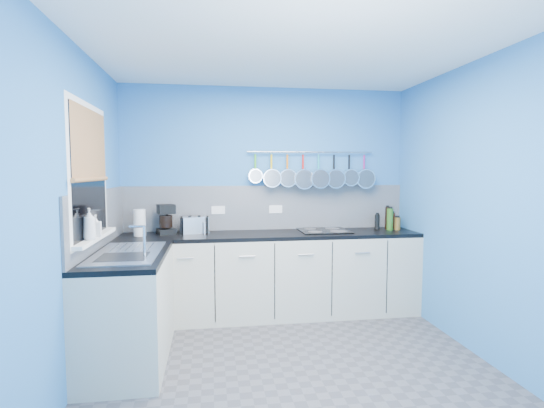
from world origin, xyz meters
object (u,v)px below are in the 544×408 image
object	(u,v)px
coffee_maker	(166,219)
hob	(324,231)
canister	(204,227)
paper_towel	(140,223)
soap_bottle_b	(96,226)
toaster	(195,225)
soap_bottle_a	(89,224)

from	to	relation	value
coffee_maker	hob	bearing A→B (deg)	-21.46
canister	hob	world-z (taller)	canister
paper_towel	canister	size ratio (longest dim) A/B	2.22
paper_towel	canister	bearing A→B (deg)	8.84
soap_bottle_b	canister	bearing A→B (deg)	51.57
soap_bottle_b	toaster	size ratio (longest dim) A/B	0.63
soap_bottle_b	hob	distance (m)	2.36
soap_bottle_a	hob	world-z (taller)	soap_bottle_a
canister	paper_towel	bearing A→B (deg)	-171.16
coffee_maker	canister	world-z (taller)	coffee_maker
canister	hob	size ratio (longest dim) A/B	0.23
paper_towel	coffee_maker	distance (m)	0.27
soap_bottle_a	paper_towel	distance (m)	1.13
toaster	soap_bottle_b	bearing A→B (deg)	-140.23
soap_bottle_a	canister	bearing A→B (deg)	55.60
soap_bottle_a	canister	world-z (taller)	soap_bottle_a
soap_bottle_b	canister	xyz separation A→B (m)	(0.83, 1.04, -0.17)
soap_bottle_a	hob	xyz separation A→B (m)	(2.14, 1.15, -0.26)
toaster	hob	size ratio (longest dim) A/B	0.51
soap_bottle_b	hob	size ratio (longest dim) A/B	0.32
soap_bottle_b	hob	xyz separation A→B (m)	(2.14, 0.99, -0.23)
soap_bottle_a	toaster	size ratio (longest dim) A/B	0.87
paper_towel	soap_bottle_a	bearing A→B (deg)	-98.95
coffee_maker	canister	size ratio (longest dim) A/B	2.54
soap_bottle_b	toaster	xyz separation A→B (m)	(0.72, 1.06, -0.15)
hob	toaster	bearing A→B (deg)	176.83
soap_bottle_a	toaster	distance (m)	1.44
toaster	hob	world-z (taller)	toaster
toaster	canister	xyz separation A→B (m)	(0.10, -0.02, -0.03)
paper_towel	toaster	world-z (taller)	paper_towel
paper_towel	hob	bearing A→B (deg)	1.28
soap_bottle_a	coffee_maker	xyz separation A→B (m)	(0.43, 1.20, -0.11)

